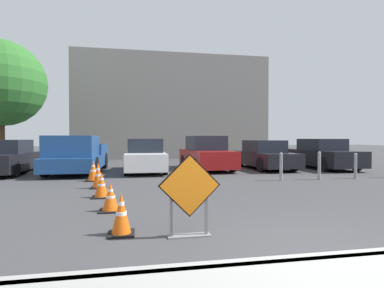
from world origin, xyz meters
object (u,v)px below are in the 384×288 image
traffic_cone_fifth (93,171)px  parked_car_third (206,154)px  parked_car_fifth (322,155)px  bollard_nearest (281,166)px  traffic_cone_fourth (98,175)px  parked_car_second (145,156)px  road_closed_sign (189,193)px  bollard_third (355,165)px  traffic_cone_third (101,185)px  parked_car_nearest (5,158)px  traffic_cone_second (111,198)px  bollard_second (319,165)px  traffic_cone_nearest (121,214)px  pickup_truck (77,156)px  parked_car_fourth (265,156)px

traffic_cone_fifth → parked_car_third: (4.81, 3.06, 0.38)m
parked_car_fifth → bollard_nearest: parked_car_fifth is taller
traffic_cone_fourth → parked_car_second: size_ratio=0.19×
road_closed_sign → bollard_third: size_ratio=1.34×
traffic_cone_third → parked_car_nearest: parked_car_nearest is taller
traffic_cone_second → bollard_second: (7.07, 3.48, 0.26)m
traffic_cone_nearest → traffic_cone_fifth: 6.35m
traffic_cone_fourth → bollard_second: size_ratio=0.77×
pickup_truck → traffic_cone_nearest: bearing=106.0°
road_closed_sign → traffic_cone_nearest: bearing=163.2°
traffic_cone_second → parked_car_fourth: bearing=48.0°
bollard_nearest → parked_car_fifth: bearing=41.9°
bollard_third → pickup_truck: bearing=160.4°
bollard_nearest → bollard_third: bearing=0.0°
traffic_cone_third → parked_car_fourth: (7.10, 5.99, 0.34)m
parked_car_second → bollard_second: 7.27m
bollard_nearest → bollard_second: bollard_second is taller
traffic_cone_third → bollard_third: bearing=12.4°
bollard_nearest → parked_car_second: bearing=140.5°
parked_car_third → parked_car_fifth: 5.88m
traffic_cone_third → traffic_cone_fifth: traffic_cone_fifth is taller
pickup_truck → parked_car_fifth: 11.71m
traffic_cone_third → parked_car_fifth: 11.51m
traffic_cone_second → traffic_cone_fourth: (-0.62, 3.00, 0.10)m
traffic_cone_nearest → parked_car_third: parked_car_third is taller
traffic_cone_fifth → parked_car_fourth: 8.26m
parked_car_fourth → parked_car_fifth: 2.95m
road_closed_sign → traffic_cone_fifth: size_ratio=1.77×
traffic_cone_fourth → bollard_nearest: (6.19, 0.48, 0.14)m
parked_car_third → bollard_third: parked_car_third is taller
traffic_cone_fourth → parked_car_nearest: 6.22m
traffic_cone_nearest → parked_car_nearest: size_ratio=0.16×
traffic_cone_third → pickup_truck: pickup_truck is taller
bollard_second → parked_car_second: bearing=148.1°
traffic_cone_fourth → parked_car_third: bearing=46.5°
traffic_cone_fifth → parked_car_fifth: parked_car_fifth is taller
parked_car_fifth → bollard_third: size_ratio=4.51×
traffic_cone_nearest → parked_car_fifth: size_ratio=0.15×
traffic_cone_second → parked_car_third: bearing=63.5°
traffic_cone_second → bollard_nearest: size_ratio=0.58×
pickup_truck → parked_car_fifth: size_ratio=1.19×
road_closed_sign → bollard_third: 9.01m
bollard_third → traffic_cone_fifth: bearing=173.1°
pickup_truck → traffic_cone_second: bearing=106.9°
parked_car_third → bollard_nearest: 4.57m
traffic_cone_fourth → road_closed_sign: bearing=-68.3°
parked_car_nearest → bollard_second: size_ratio=4.00×
pickup_truck → bollard_third: 11.25m
parked_car_nearest → parked_car_fifth: size_ratio=0.96×
traffic_cone_nearest → traffic_cone_second: (-0.30, 1.59, -0.04)m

